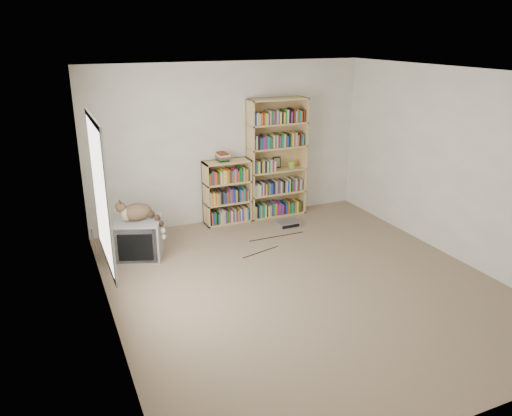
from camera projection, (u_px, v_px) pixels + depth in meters
name	position (u px, v px, depth m)	size (l,w,h in m)	color
floor	(304.00, 284.00, 6.10)	(4.50, 5.00, 0.01)	gray
wall_back	(229.00, 143.00, 7.84)	(4.50, 0.02, 2.50)	white
wall_front	(480.00, 281.00, 3.52)	(4.50, 0.02, 2.50)	white
wall_left	(104.00, 214.00, 4.83)	(0.02, 5.00, 2.50)	white
wall_right	(458.00, 166.00, 6.53)	(0.02, 5.00, 2.50)	white
ceiling	(311.00, 73.00, 5.26)	(4.50, 5.00, 0.02)	white
window	(101.00, 193.00, 4.96)	(0.02, 1.22, 1.52)	white
crt_tv	(139.00, 238.00, 6.77)	(0.76, 0.73, 0.53)	#A1A1A4
cat	(140.00, 214.00, 6.64)	(0.61, 0.45, 0.50)	#3B2518
bookcase_tall	(276.00, 162.00, 8.12)	(0.97, 0.30, 1.93)	tan
bookcase_short	(227.00, 194.00, 7.93)	(0.74, 0.30, 1.02)	tan
book_stack	(222.00, 157.00, 7.72)	(0.18, 0.24, 0.13)	#D94D1D
green_mug	(291.00, 164.00, 8.22)	(0.10, 0.10, 0.11)	#80AB31
framed_print	(277.00, 162.00, 8.21)	(0.14, 0.01, 0.18)	black
dvd_player	(287.00, 224.00, 7.89)	(0.35, 0.25, 0.08)	#A8A8AD
wall_outlet	(92.00, 232.00, 6.83)	(0.01, 0.08, 0.13)	silver
floor_cables	(274.00, 244.00, 7.22)	(1.20, 0.70, 0.01)	black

